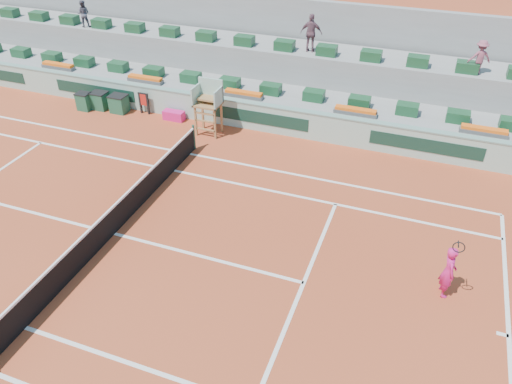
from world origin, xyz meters
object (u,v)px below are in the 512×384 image
drink_cooler_a (119,104)px  tennis_player (449,271)px  player_bag (174,115)px  umpire_chair (209,100)px

drink_cooler_a → tennis_player: 16.59m
player_bag → tennis_player: size_ratio=0.43×
umpire_chair → tennis_player: (10.18, -6.51, -0.71)m
tennis_player → player_bag: bearing=150.1°
player_bag → umpire_chair: size_ratio=0.41×
umpire_chair → drink_cooler_a: bearing=175.4°
tennis_player → umpire_chair: bearing=147.4°
player_bag → umpire_chair: 2.54m
player_bag → tennis_player: 14.17m
drink_cooler_a → tennis_player: tennis_player is taller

